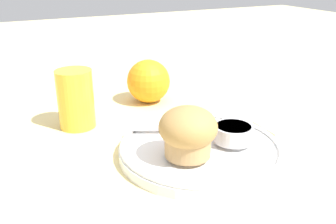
% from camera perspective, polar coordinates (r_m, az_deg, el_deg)
% --- Properties ---
extents(ground_plane, '(3.00, 3.00, 0.00)m').
position_cam_1_polar(ground_plane, '(0.55, 5.47, -6.37)').
color(ground_plane, beige).
extents(plate, '(0.23, 0.23, 0.02)m').
position_cam_1_polar(plate, '(0.54, 5.15, -5.81)').
color(plate, white).
rests_on(plate, ground_plane).
extents(muffin, '(0.08, 0.08, 0.07)m').
position_cam_1_polar(muffin, '(0.49, 3.06, -3.02)').
color(muffin, tan).
rests_on(muffin, plate).
extents(cream_ramekin, '(0.06, 0.06, 0.02)m').
position_cam_1_polar(cream_ramekin, '(0.55, 9.91, -3.08)').
color(cream_ramekin, silver).
rests_on(cream_ramekin, plate).
extents(berry_pair, '(0.03, 0.02, 0.02)m').
position_cam_1_polar(berry_pair, '(0.55, 2.17, -2.96)').
color(berry_pair, maroon).
rests_on(berry_pair, plate).
extents(butter_knife, '(0.17, 0.09, 0.00)m').
position_cam_1_polar(butter_knife, '(0.58, 2.61, -2.47)').
color(butter_knife, '#B7B7BC').
rests_on(butter_knife, plate).
extents(orange_fruit, '(0.09, 0.09, 0.09)m').
position_cam_1_polar(orange_fruit, '(0.74, -3.00, 4.71)').
color(orange_fruit, orange).
rests_on(orange_fruit, ground_plane).
extents(juice_glass, '(0.06, 0.06, 0.10)m').
position_cam_1_polar(juice_glass, '(0.64, -13.89, 1.93)').
color(juice_glass, gold).
rests_on(juice_glass, ground_plane).
extents(folded_napkin, '(0.10, 0.06, 0.01)m').
position_cam_1_polar(folded_napkin, '(0.68, 17.66, -1.52)').
color(folded_napkin, beige).
rests_on(folded_napkin, ground_plane).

